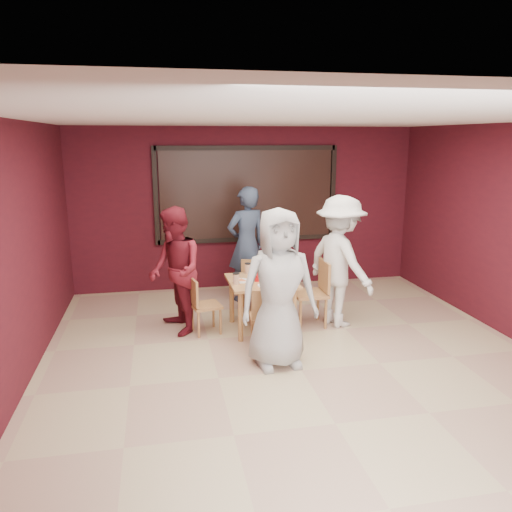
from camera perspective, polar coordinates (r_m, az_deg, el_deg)
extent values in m
plane|color=tan|center=(5.90, 5.23, -12.90)|extent=(7.00, 7.00, 0.00)
cube|color=black|center=(8.71, -0.99, 7.05)|extent=(3.00, 0.02, 1.50)
cube|color=#BA834C|center=(6.83, 0.65, -2.91)|extent=(0.91, 0.91, 0.04)
cylinder|color=#BA834C|center=(7.20, -2.80, -5.01)|extent=(0.07, 0.07, 0.67)
cylinder|color=#BA834C|center=(7.35, 2.77, -4.64)|extent=(0.07, 0.07, 0.67)
cylinder|color=#BA834C|center=(6.53, -1.77, -6.96)|extent=(0.07, 0.07, 0.67)
cylinder|color=#BA834C|center=(6.69, 4.35, -6.50)|extent=(0.07, 0.07, 0.67)
cylinder|color=white|center=(6.55, 1.16, -3.38)|extent=(0.23, 0.23, 0.01)
cone|color=#DC8C4D|center=(6.55, 1.16, -3.26)|extent=(0.21, 0.21, 0.02)
cylinder|color=#F4DCC2|center=(6.48, 2.40, -3.00)|extent=(0.09, 0.09, 0.14)
cylinder|color=black|center=(6.46, 2.41, -2.35)|extent=(0.09, 0.09, 0.01)
cylinder|color=white|center=(7.09, 0.17, -2.09)|extent=(0.23, 0.23, 0.01)
cone|color=#DC8C4D|center=(7.08, 0.17, -1.97)|extent=(0.21, 0.21, 0.02)
cylinder|color=#F4DCC2|center=(7.13, -0.95, -1.46)|extent=(0.09, 0.09, 0.14)
cylinder|color=black|center=(7.11, -0.95, -0.87)|extent=(0.09, 0.09, 0.01)
cylinder|color=white|center=(6.77, -1.72, -2.84)|extent=(0.23, 0.23, 0.01)
cone|color=#DC8C4D|center=(6.76, -1.72, -2.72)|extent=(0.21, 0.21, 0.02)
cylinder|color=#F4DCC2|center=(6.62, -2.28, -2.64)|extent=(0.09, 0.09, 0.14)
cylinder|color=black|center=(6.60, -2.29, -2.01)|extent=(0.09, 0.09, 0.01)
cylinder|color=white|center=(6.88, 2.97, -2.58)|extent=(0.23, 0.23, 0.01)
cone|color=#DC8C4D|center=(6.88, 2.97, -2.46)|extent=(0.21, 0.21, 0.02)
cylinder|color=#F4DCC2|center=(7.00, 3.42, -1.76)|extent=(0.09, 0.09, 0.14)
cylinder|color=black|center=(6.98, 3.42, -1.16)|extent=(0.09, 0.09, 0.01)
cylinder|color=silver|center=(6.79, 1.32, -2.38)|extent=(0.06, 0.06, 0.10)
cylinder|color=silver|center=(6.74, 0.94, -2.58)|extent=(0.05, 0.05, 0.08)
cylinder|color=#B50C10|center=(6.74, 0.10, -2.31)|extent=(0.07, 0.07, 0.15)
cube|color=black|center=(6.83, 0.11, -2.30)|extent=(0.12, 0.08, 0.10)
cube|color=#B07444|center=(6.31, 1.14, -7.04)|extent=(0.43, 0.43, 0.04)
cylinder|color=#B07444|center=(6.56, 2.36, -8.23)|extent=(0.03, 0.03, 0.39)
cylinder|color=#B07444|center=(6.52, -0.46, -8.34)|extent=(0.03, 0.03, 0.39)
cylinder|color=#B07444|center=(6.26, 2.78, -9.30)|extent=(0.03, 0.03, 0.39)
cylinder|color=#B07444|center=(6.23, -0.17, -9.43)|extent=(0.03, 0.03, 0.39)
cube|color=#B07444|center=(6.07, 1.36, -5.62)|extent=(0.40, 0.07, 0.38)
cube|color=#B07444|center=(7.66, -0.42, -3.54)|extent=(0.46, 0.46, 0.04)
cylinder|color=#B07444|center=(7.59, -1.65, -5.28)|extent=(0.03, 0.03, 0.36)
cylinder|color=#B07444|center=(7.56, 0.63, -5.33)|extent=(0.03, 0.03, 0.36)
cylinder|color=#B07444|center=(7.87, -1.43, -4.58)|extent=(0.03, 0.03, 0.36)
cylinder|color=#B07444|center=(7.85, 0.77, -4.63)|extent=(0.03, 0.03, 0.36)
cube|color=#B07444|center=(7.76, -0.33, -1.68)|extent=(0.37, 0.13, 0.35)
cube|color=#B07444|center=(6.83, -5.73, -5.66)|extent=(0.44, 0.44, 0.04)
cylinder|color=#B07444|center=(6.81, -4.07, -7.50)|extent=(0.03, 0.03, 0.37)
cylinder|color=#B07444|center=(7.08, -4.88, -6.69)|extent=(0.03, 0.03, 0.37)
cylinder|color=#B07444|center=(6.72, -6.56, -7.83)|extent=(0.03, 0.03, 0.37)
cylinder|color=#B07444|center=(7.00, -7.27, -6.99)|extent=(0.03, 0.03, 0.37)
cube|color=#B07444|center=(6.72, -7.17, -4.09)|extent=(0.11, 0.38, 0.36)
cube|color=#B07444|center=(7.09, 6.18, -4.33)|extent=(0.46, 0.46, 0.04)
cylinder|color=#B07444|center=(7.28, 4.34, -5.80)|extent=(0.04, 0.04, 0.44)
cylinder|color=#B07444|center=(6.95, 5.10, -6.76)|extent=(0.04, 0.04, 0.44)
cylinder|color=#B07444|center=(7.38, 7.10, -5.61)|extent=(0.04, 0.04, 0.44)
cylinder|color=#B07444|center=(7.05, 7.98, -6.54)|extent=(0.04, 0.04, 0.44)
cube|color=#B07444|center=(7.07, 7.82, -2.24)|extent=(0.05, 0.45, 0.43)
imported|color=#A9A9A9|center=(5.70, 2.58, -3.75)|extent=(0.95, 0.66, 1.86)
imported|color=#323F58|center=(8.04, -1.08, 1.35)|extent=(0.78, 0.63, 1.86)
imported|color=maroon|center=(6.78, -9.23, -1.71)|extent=(0.84, 0.98, 1.73)
imported|color=white|center=(7.05, 9.57, -0.63)|extent=(1.07, 1.36, 1.84)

